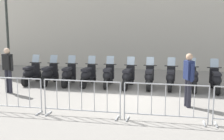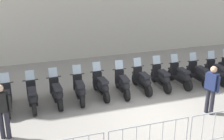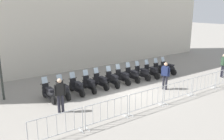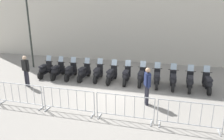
{
  "view_description": "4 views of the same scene",
  "coord_description": "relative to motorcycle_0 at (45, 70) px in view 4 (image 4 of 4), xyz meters",
  "views": [
    {
      "loc": [
        0.82,
        -10.23,
        2.71
      ],
      "look_at": [
        -0.94,
        1.28,
        0.81
      ],
      "focal_mm": 47.62,
      "sensor_mm": 36.0,
      "label": 1
    },
    {
      "loc": [
        -4.6,
        -8.02,
        4.99
      ],
      "look_at": [
        -0.95,
        1.4,
        1.24
      ],
      "focal_mm": 47.53,
      "sensor_mm": 36.0,
      "label": 2
    },
    {
      "loc": [
        -9.48,
        -9.89,
        5.04
      ],
      "look_at": [
        -0.72,
        1.38,
        1.23
      ],
      "focal_mm": 38.38,
      "sensor_mm": 36.0,
      "label": 3
    },
    {
      "loc": [
        2.15,
        -9.62,
        4.3
      ],
      "look_at": [
        -0.21,
        1.3,
        0.9
      ],
      "focal_mm": 33.97,
      "sensor_mm": 36.0,
      "label": 4
    }
  ],
  "objects": [
    {
      "name": "motorcycle_3",
      "position": [
        2.58,
        -0.08,
        0.0
      ],
      "size": [
        0.58,
        1.73,
        1.24
      ],
      "color": "black",
      "rests_on": "ground"
    },
    {
      "name": "officer_near_row_end",
      "position": [
        -0.15,
        -1.71,
        0.53
      ],
      "size": [
        0.52,
        0.33,
        1.73
      ],
      "color": "#23232D",
      "rests_on": "ground"
    },
    {
      "name": "motorcycle_5",
      "position": [
        4.3,
        -0.15,
        0.0
      ],
      "size": [
        0.59,
        1.72,
        1.24
      ],
      "color": "black",
      "rests_on": "ground"
    },
    {
      "name": "motorcycle_1",
      "position": [
        0.86,
        -0.05,
        0.0
      ],
      "size": [
        0.56,
        1.72,
        1.24
      ],
      "color": "black",
      "rests_on": "ground"
    },
    {
      "name": "barrier_segment_2",
      "position": [
        3.36,
        -4.11,
        0.07
      ],
      "size": [
        2.28,
        0.54,
        1.07
      ],
      "color": "#B2B5B7",
      "rests_on": "ground"
    },
    {
      "name": "motorcycle_0",
      "position": [
        0.0,
        0.0,
        0.0
      ],
      "size": [
        0.56,
        1.72,
        1.24
      ],
      "color": "black",
      "rests_on": "ground"
    },
    {
      "name": "motorcycle_2",
      "position": [
        1.73,
        -0.06,
        0.0
      ],
      "size": [
        0.56,
        1.72,
        1.24
      ],
      "color": "black",
      "rests_on": "ground"
    },
    {
      "name": "motorcycle_9",
      "position": [
        7.75,
        -0.33,
        0.0
      ],
      "size": [
        0.56,
        1.72,
        1.24
      ],
      "color": "black",
      "rests_on": "ground"
    },
    {
      "name": "street_lamp",
      "position": [
        -1.93,
        1.78,
        2.85
      ],
      "size": [
        0.36,
        0.36,
        5.43
      ],
      "color": "#2D332D",
      "rests_on": "ground"
    },
    {
      "name": "motorcycle_11",
      "position": [
        9.48,
        -0.43,
        0.0
      ],
      "size": [
        0.56,
        1.72,
        1.24
      ],
      "color": "black",
      "rests_on": "ground"
    },
    {
      "name": "motorcycle_7",
      "position": [
        6.03,
        -0.16,
        0.0
      ],
      "size": [
        0.56,
        1.73,
        1.24
      ],
      "color": "black",
      "rests_on": "ground"
    },
    {
      "name": "motorcycle_4",
      "position": [
        3.45,
        -0.04,
        0.0
      ],
      "size": [
        0.56,
        1.72,
        1.24
      ],
      "color": "black",
      "rests_on": "ground"
    },
    {
      "name": "motorcycle_8",
      "position": [
        6.9,
        -0.24,
        0.0
      ],
      "size": [
        0.56,
        1.72,
        1.24
      ],
      "color": "black",
      "rests_on": "ground"
    },
    {
      "name": "motorcycle_6",
      "position": [
        5.17,
        -0.14,
        0.0
      ],
      "size": [
        0.56,
        1.72,
        1.24
      ],
      "color": "black",
      "rests_on": "ground"
    },
    {
      "name": "barrier_segment_4",
      "position": [
        8.09,
        -4.35,
        0.07
      ],
      "size": [
        2.28,
        0.54,
        1.07
      ],
      "color": "#B2B5B7",
      "rests_on": "ground"
    },
    {
      "name": "motorcycle_10",
      "position": [
        8.6,
        -0.42,
        0.0
      ],
      "size": [
        0.59,
        1.72,
        1.24
      ],
      "color": "black",
      "rests_on": "ground"
    },
    {
      "name": "ground_plane",
      "position": [
        4.65,
        -1.92,
        -0.45
      ],
      "size": [
        120.0,
        120.0,
        0.0
      ],
      "primitive_type": "plane",
      "color": "gray"
    },
    {
      "name": "officer_mid_plaza",
      "position": [
        6.47,
        -2.64,
        0.53
      ],
      "size": [
        0.33,
        0.52,
        1.73
      ],
      "color": "#23232D",
      "rests_on": "ground"
    },
    {
      "name": "barrier_segment_3",
      "position": [
        5.73,
        -4.23,
        0.07
      ],
      "size": [
        2.28,
        0.54,
        1.07
      ],
      "color": "#B2B5B7",
      "rests_on": "ground"
    },
    {
      "name": "barrier_segment_1",
      "position": [
        0.99,
        -4.0,
        0.07
      ],
      "size": [
        2.28,
        0.54,
        1.07
      ],
      "color": "#B2B5B7",
      "rests_on": "ground"
    }
  ]
}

